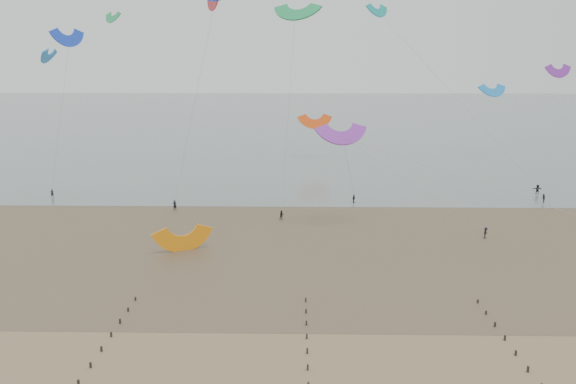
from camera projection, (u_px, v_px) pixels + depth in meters
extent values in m
plane|color=brown|center=(260.00, 362.00, 47.37)|extent=(500.00, 500.00, 0.00)
plane|color=#475654|center=(291.00, 116.00, 241.67)|extent=(500.00, 500.00, 0.00)
plane|color=#473A28|center=(276.00, 234.00, 81.37)|extent=(500.00, 500.00, 0.00)
ellipsoid|color=slate|center=(126.00, 266.00, 69.06)|extent=(23.60, 14.36, 0.01)
ellipsoid|color=slate|center=(357.00, 228.00, 84.07)|extent=(33.64, 18.32, 0.01)
ellipsoid|color=slate|center=(20.00, 223.00, 86.94)|extent=(26.95, 14.22, 0.01)
cube|color=black|center=(78.00, 383.00, 43.87)|extent=(0.16, 0.16, 0.62)
cube|color=black|center=(91.00, 365.00, 46.43)|extent=(0.16, 0.16, 0.59)
cube|color=black|center=(101.00, 349.00, 48.99)|extent=(0.16, 0.16, 0.57)
cube|color=black|center=(111.00, 335.00, 51.55)|extent=(0.16, 0.16, 0.54)
cube|color=black|center=(120.00, 322.00, 54.11)|extent=(0.16, 0.16, 0.51)
cube|color=black|center=(128.00, 310.00, 56.67)|extent=(0.16, 0.16, 0.48)
cube|color=black|center=(135.00, 299.00, 59.23)|extent=(0.16, 0.16, 0.45)
cube|color=black|center=(308.00, 367.00, 46.11)|extent=(0.16, 0.16, 0.59)
cube|color=black|center=(307.00, 351.00, 48.67)|extent=(0.16, 0.16, 0.57)
cube|color=black|center=(307.00, 336.00, 51.23)|extent=(0.16, 0.16, 0.54)
cube|color=black|center=(306.00, 323.00, 53.79)|extent=(0.16, 0.16, 0.51)
cube|color=black|center=(306.00, 311.00, 56.35)|extent=(0.16, 0.16, 0.48)
cube|color=black|center=(306.00, 300.00, 58.91)|extent=(0.16, 0.16, 0.45)
cube|color=black|center=(528.00, 369.00, 45.79)|extent=(0.16, 0.16, 0.59)
cube|color=black|center=(516.00, 353.00, 48.35)|extent=(0.16, 0.16, 0.57)
cube|color=black|center=(505.00, 338.00, 50.91)|extent=(0.16, 0.16, 0.54)
cube|color=black|center=(495.00, 325.00, 53.47)|extent=(0.16, 0.16, 0.51)
cube|color=black|center=(486.00, 313.00, 56.03)|extent=(0.16, 0.16, 0.48)
cube|color=black|center=(478.00, 302.00, 58.59)|extent=(0.16, 0.16, 0.45)
imported|color=black|center=(175.00, 205.00, 93.85)|extent=(0.64, 0.43, 1.73)
imported|color=black|center=(52.00, 193.00, 102.46)|extent=(0.66, 0.62, 1.51)
imported|color=black|center=(543.00, 198.00, 98.70)|extent=(0.81, 0.90, 1.52)
imported|color=black|center=(537.00, 189.00, 104.81)|extent=(1.71, 0.73, 1.79)
imported|color=black|center=(282.00, 215.00, 88.19)|extent=(0.89, 0.78, 1.54)
imported|color=black|center=(486.00, 233.00, 79.34)|extent=(1.10, 1.18, 1.59)
imported|color=black|center=(354.00, 199.00, 98.50)|extent=(0.75, 0.96, 1.53)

